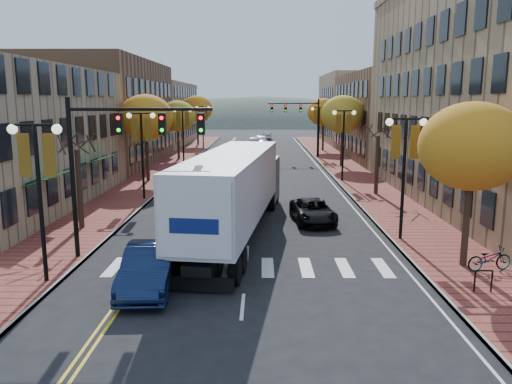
{
  "coord_description": "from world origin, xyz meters",
  "views": [
    {
      "loc": [
        0.62,
        -17.86,
        6.87
      ],
      "look_at": [
        0.36,
        7.44,
        2.2
      ],
      "focal_mm": 35.0,
      "sensor_mm": 36.0,
      "label": 1
    }
  ],
  "objects_px": {
    "semi_truck": "(237,186)",
    "bicycle": "(489,259)",
    "black_suv": "(313,211)",
    "navy_sedan": "(150,268)"
  },
  "relations": [
    {
      "from": "navy_sedan",
      "to": "black_suv",
      "type": "height_order",
      "value": "navy_sedan"
    },
    {
      "from": "black_suv",
      "to": "semi_truck",
      "type": "bearing_deg",
      "value": -152.22
    },
    {
      "from": "semi_truck",
      "to": "navy_sedan",
      "type": "bearing_deg",
      "value": -103.39
    },
    {
      "from": "navy_sedan",
      "to": "bicycle",
      "type": "height_order",
      "value": "navy_sedan"
    },
    {
      "from": "navy_sedan",
      "to": "bicycle",
      "type": "distance_m",
      "value": 13.33
    },
    {
      "from": "semi_truck",
      "to": "black_suv",
      "type": "xyz_separation_m",
      "value": [
        4.17,
        2.69,
        -1.9
      ]
    },
    {
      "from": "semi_truck",
      "to": "bicycle",
      "type": "xyz_separation_m",
      "value": [
        10.35,
        -5.88,
        -1.91
      ]
    },
    {
      "from": "semi_truck",
      "to": "bicycle",
      "type": "bearing_deg",
      "value": -22.32
    },
    {
      "from": "semi_truck",
      "to": "bicycle",
      "type": "height_order",
      "value": "semi_truck"
    },
    {
      "from": "black_suv",
      "to": "bicycle",
      "type": "relative_size",
      "value": 2.49
    }
  ]
}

